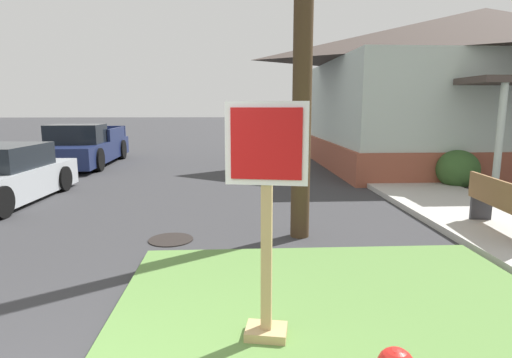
{
  "coord_description": "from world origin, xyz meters",
  "views": [
    {
      "loc": [
        1.37,
        -1.89,
        2.09
      ],
      "look_at": [
        1.73,
        4.55,
        0.96
      ],
      "focal_mm": 29.26,
      "sensor_mm": 36.0,
      "label": 1
    }
  ],
  "objects_px": {
    "manhole_cover": "(171,240)",
    "pickup_truck_navy": "(84,148)",
    "stop_sign": "(266,231)",
    "street_bench": "(503,203)"
  },
  "relations": [
    {
      "from": "stop_sign",
      "to": "manhole_cover",
      "type": "relative_size",
      "value": 2.93
    },
    {
      "from": "manhole_cover",
      "to": "pickup_truck_navy",
      "type": "xyz_separation_m",
      "value": [
        -4.35,
        8.81,
        0.61
      ]
    },
    {
      "from": "pickup_truck_navy",
      "to": "street_bench",
      "type": "bearing_deg",
      "value": -43.49
    },
    {
      "from": "pickup_truck_navy",
      "to": "street_bench",
      "type": "height_order",
      "value": "pickup_truck_navy"
    },
    {
      "from": "pickup_truck_navy",
      "to": "street_bench",
      "type": "distance_m",
      "value": 13.18
    },
    {
      "from": "pickup_truck_navy",
      "to": "manhole_cover",
      "type": "bearing_deg",
      "value": -63.72
    },
    {
      "from": "stop_sign",
      "to": "pickup_truck_navy",
      "type": "xyz_separation_m",
      "value": [
        -5.62,
        11.83,
        -0.43
      ]
    },
    {
      "from": "manhole_cover",
      "to": "stop_sign",
      "type": "bearing_deg",
      "value": -67.09
    },
    {
      "from": "manhole_cover",
      "to": "pickup_truck_navy",
      "type": "distance_m",
      "value": 9.84
    },
    {
      "from": "stop_sign",
      "to": "street_bench",
      "type": "xyz_separation_m",
      "value": [
        3.94,
        2.75,
        -0.46
      ]
    }
  ]
}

